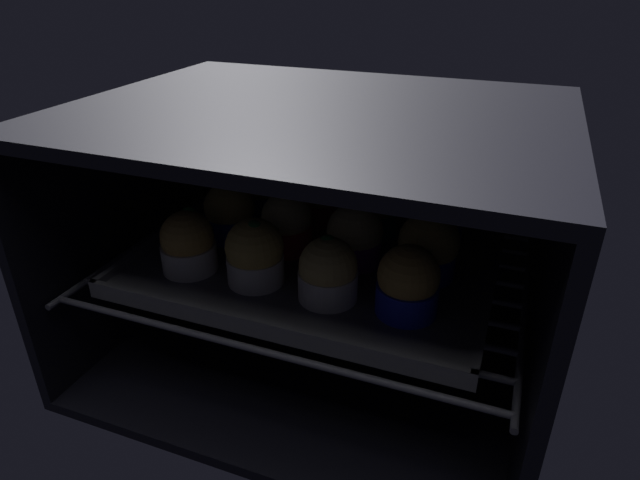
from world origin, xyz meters
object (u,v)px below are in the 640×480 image
muffin_row0_col2 (328,272)px  muffin_row1_col1 (287,224)px  muffin_row0_col0 (188,244)px  muffin_row2_col0 (256,192)px  muffin_row1_col3 (428,248)px  muffin_row2_col1 (316,200)px  baking_tray (320,257)px  muffin_row1_col0 (230,213)px  muffin_row2_col2 (373,209)px  muffin_row0_col3 (408,283)px  muffin_row0_col1 (255,254)px  muffin_row1_col2 (355,236)px  muffin_row2_col3 (438,219)px

muffin_row0_col2 → muffin_row1_col1: (-9.55, 9.54, 0.28)cm
muffin_row0_col0 → muffin_row2_col0: bearing=89.9°
muffin_row1_col3 → muffin_row2_col1: muffin_row1_col3 is taller
muffin_row2_col0 → baking_tray: bearing=-32.6°
muffin_row1_col0 → muffin_row2_col0: bearing=92.7°
muffin_row0_col2 → muffin_row2_col2: (-0.05, 19.03, 0.03)cm
muffin_row2_col2 → muffin_row0_col3: bearing=-63.1°
muffin_row0_col1 → muffin_row2_col0: size_ratio=1.08×
muffin_row1_col2 → muffin_row2_col0: 21.42cm
baking_tray → muffin_row0_col1: size_ratio=5.40×
muffin_row0_col2 → muffin_row2_col1: size_ratio=1.04×
muffin_row0_col3 → muffin_row2_col0: 33.75cm
muffin_row0_col1 → muffin_row2_col2: size_ratio=1.08×
muffin_row0_col1 → muffin_row2_col3: muffin_row0_col1 is taller
muffin_row0_col3 → muffin_row0_col2: bearing=-177.1°
muffin_row1_col2 → muffin_row2_col0: (-19.24, 9.42, -0.22)cm
muffin_row0_col2 → muffin_row0_col3: (9.34, 0.47, 0.30)cm
muffin_row1_col1 → muffin_row2_col3: (18.88, 9.65, -0.30)cm
muffin_row1_col2 → muffin_row1_col3: muffin_row1_col3 is taller
baking_tray → muffin_row2_col0: muffin_row2_col0 is taller
muffin_row2_col0 → muffin_row2_col2: 18.93cm
muffin_row2_col3 → muffin_row0_col3: bearing=-89.9°
muffin_row0_col3 → muffin_row2_col1: bearing=134.3°
muffin_row1_col0 → muffin_row2_col3: same height
muffin_row1_col2 → muffin_row2_col2: size_ratio=1.04×
muffin_row2_col1 → muffin_row0_col3: bearing=-45.7°
muffin_row1_col1 → muffin_row2_col1: size_ratio=1.08×
muffin_row1_col0 → muffin_row1_col1: same height
muffin_row0_col1 → muffin_row1_col0: bearing=132.7°
muffin_row0_col0 → muffin_row1_col3: muffin_row1_col3 is taller
muffin_row2_col1 → muffin_row2_col2: 9.04cm
baking_tray → muffin_row0_col1: 11.54cm
muffin_row0_col2 → muffin_row2_col0: 26.73cm
muffin_row1_col2 → muffin_row2_col1: 13.65cm
muffin_row2_col1 → muffin_row2_col2: (9.03, -0.31, 0.08)cm
muffin_row2_col3 → muffin_row0_col2: bearing=-115.9°
muffin_row0_col1 → muffin_row0_col2: 9.66cm
muffin_row1_col2 → baking_tray: bearing=176.4°
muffin_row0_col1 → muffin_row2_col2: (9.60, 18.77, -0.39)cm
muffin_row1_col0 → muffin_row1_col2: size_ratio=1.01×
baking_tray → muffin_row0_col3: 17.39cm
baking_tray → muffin_row1_col2: bearing=-3.6°
muffin_row2_col0 → muffin_row2_col3: bearing=0.8°
muffin_row0_col0 → muffin_row2_col3: 34.28cm
muffin_row1_col2 → muffin_row2_col1: muffin_row1_col2 is taller
muffin_row2_col2 → muffin_row0_col1: bearing=-117.1°
muffin_row1_col0 → muffin_row0_col1: bearing=-47.3°
muffin_row1_col2 → muffin_row1_col3: (9.62, -0.08, 0.20)cm
muffin_row1_col0 → muffin_row2_col2: 20.63cm
muffin_row0_col2 → muffin_row1_col1: 13.50cm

